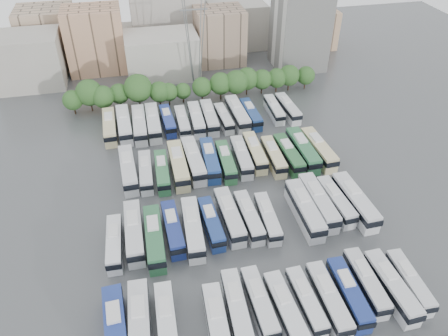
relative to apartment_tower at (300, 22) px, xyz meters
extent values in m
plane|color=#424447|center=(-34.00, -58.00, -13.00)|extent=(220.00, 220.00, 0.00)
cylinder|color=black|center=(-64.02, -15.98, -11.98)|extent=(0.36, 0.36, 2.05)
sphere|color=#234C1E|center=(-64.02, -15.98, -9.20)|extent=(4.92, 4.92, 4.92)
cylinder|color=black|center=(-59.94, -15.25, -11.64)|extent=(0.36, 0.36, 2.71)
sphere|color=#234C1E|center=(-59.94, -15.25, -7.96)|extent=(6.51, 6.51, 6.51)
cylinder|color=black|center=(-56.70, -16.75, -11.85)|extent=(0.36, 0.36, 2.30)
sphere|color=#234C1E|center=(-56.70, -16.75, -8.73)|extent=(5.52, 5.52, 5.52)
cylinder|color=black|center=(-52.80, -15.17, -11.95)|extent=(0.36, 0.36, 2.10)
sphere|color=#234C1E|center=(-52.80, -15.17, -9.10)|extent=(5.04, 5.04, 5.04)
cylinder|color=black|center=(-48.00, -16.18, -11.54)|extent=(0.36, 0.36, 2.91)
sphere|color=#234C1E|center=(-48.00, -16.18, -7.59)|extent=(7.00, 7.00, 7.00)
cylinder|color=black|center=(-42.90, -16.68, -11.91)|extent=(0.36, 0.36, 2.18)
sphere|color=#234C1E|center=(-42.90, -16.68, -8.94)|extent=(5.24, 5.24, 5.24)
cylinder|color=black|center=(-40.57, -16.40, -12.03)|extent=(0.36, 0.36, 1.95)
sphere|color=#234C1E|center=(-40.57, -16.40, -9.38)|extent=(4.67, 4.67, 4.67)
cylinder|color=black|center=(-36.84, -15.81, -12.13)|extent=(0.36, 0.36, 1.73)
sphere|color=#234C1E|center=(-36.84, -15.81, -9.79)|extent=(4.15, 4.15, 4.15)
cylinder|color=black|center=(-31.91, -16.10, -11.95)|extent=(0.36, 0.36, 2.11)
sphere|color=#234C1E|center=(-31.91, -16.10, -9.08)|extent=(5.06, 5.06, 5.06)
cylinder|color=black|center=(-27.03, -16.26, -11.81)|extent=(0.36, 0.36, 2.39)
sphere|color=#234C1E|center=(-27.03, -16.26, -8.56)|extent=(5.74, 5.74, 5.74)
cylinder|color=black|center=(-23.02, -16.83, -11.73)|extent=(0.36, 0.36, 2.54)
sphere|color=#234C1E|center=(-23.02, -16.83, -8.28)|extent=(6.10, 6.10, 6.10)
cylinder|color=black|center=(-19.69, -15.18, -11.78)|extent=(0.36, 0.36, 2.44)
sphere|color=#234C1E|center=(-19.69, -15.18, -8.47)|extent=(5.86, 5.86, 5.86)
cylinder|color=black|center=(-15.63, -15.48, -11.91)|extent=(0.36, 0.36, 2.19)
sphere|color=#234C1E|center=(-15.63, -15.48, -8.93)|extent=(5.26, 5.26, 5.26)
cylinder|color=black|center=(-11.50, -15.41, -11.92)|extent=(0.36, 0.36, 2.16)
sphere|color=#234C1E|center=(-11.50, -15.41, -8.99)|extent=(5.18, 5.18, 5.18)
cylinder|color=black|center=(-7.96, -15.16, -11.84)|extent=(0.36, 0.36, 2.32)
sphere|color=#234C1E|center=(-7.96, -15.16, -8.69)|extent=(5.57, 5.57, 5.57)
cylinder|color=black|center=(-3.24, -15.25, -11.97)|extent=(0.36, 0.36, 2.06)
sphere|color=#234C1E|center=(-3.24, -15.25, -9.17)|extent=(4.95, 4.95, 4.95)
cube|color=#9E998E|center=(-76.00, 4.00, -6.00)|extent=(18.00, 14.00, 14.00)
cube|color=tan|center=(-58.00, 10.00, -4.00)|extent=(16.00, 12.00, 18.00)
cube|color=#ADA89E|center=(-40.00, 2.00, -7.00)|extent=(20.00, 14.00, 12.00)
cube|color=gray|center=(-22.00, 8.00, -5.00)|extent=(14.00, 12.00, 16.00)
cube|color=gray|center=(-36.00, 22.00, -3.00)|extent=(22.00, 16.00, 20.00)
cube|color=tan|center=(-72.00, 20.00, -5.00)|extent=(16.00, 14.00, 16.00)
cube|color=#A39E93|center=(-14.00, 20.00, -6.00)|extent=(18.00, 14.00, 14.00)
cube|color=tan|center=(10.00, 14.00, -7.00)|extent=(14.00, 12.00, 12.00)
cube|color=gray|center=(-48.00, 16.00, -8.00)|extent=(12.00, 10.00, 10.00)
cube|color=silver|center=(0.00, 0.00, 0.00)|extent=(14.00, 14.00, 26.00)
cylinder|color=slate|center=(-34.00, -10.00, 4.00)|extent=(2.90, 2.91, 33.83)
cylinder|color=slate|center=(-34.00, -6.00, 4.00)|extent=(2.90, 2.91, 33.83)
cylinder|color=slate|center=(-30.00, -10.00, 4.00)|extent=(2.90, 2.91, 33.83)
cylinder|color=slate|center=(-30.00, -6.00, 4.00)|extent=(2.90, 2.91, 33.83)
cube|color=slate|center=(-32.00, -8.00, 8.08)|extent=(7.00, 0.30, 0.30)
cube|color=navy|center=(-55.52, -81.09, -11.18)|extent=(3.36, 12.93, 3.63)
cube|color=black|center=(-55.52, -81.25, -10.49)|extent=(3.50, 13.13, 1.07)
cube|color=silver|center=(-55.60, -79.49, -9.13)|extent=(1.98, 3.50, 0.47)
cube|color=silver|center=(-52.38, -80.94, -11.18)|extent=(3.20, 12.97, 3.65)
cube|color=black|center=(-52.39, -81.10, -10.48)|extent=(3.33, 13.17, 1.07)
cube|color=silver|center=(-52.32, -79.33, -9.11)|extent=(1.95, 3.50, 0.47)
cube|color=silver|center=(-48.80, -81.25, -11.35)|extent=(2.78, 11.72, 3.30)
cube|color=black|center=(-48.80, -81.40, -10.72)|extent=(2.90, 11.90, 0.97)
cube|color=silver|center=(-48.76, -79.79, -9.48)|extent=(1.73, 3.15, 0.43)
cube|color=silver|center=(-42.15, -83.09, -11.33)|extent=(3.03, 11.89, 3.34)
cube|color=black|center=(-42.16, -83.24, -10.69)|extent=(3.16, 12.07, 0.98)
cube|color=silver|center=(-42.09, -81.62, -9.44)|extent=(1.81, 3.22, 0.43)
cube|color=silver|center=(-38.95, -80.93, -11.37)|extent=(2.96, 11.61, 3.26)
cube|color=black|center=(-38.95, -81.07, -10.75)|extent=(3.08, 11.79, 0.96)
cube|color=silver|center=(-38.88, -79.49, -9.53)|extent=(1.77, 3.14, 0.42)
cube|color=silver|center=(-35.60, -80.95, -11.40)|extent=(2.65, 11.35, 3.20)
cube|color=black|center=(-35.60, -81.09, -10.79)|extent=(2.77, 11.52, 0.94)
cube|color=silver|center=(-35.63, -79.54, -9.59)|extent=(1.67, 3.05, 0.41)
cube|color=silver|center=(-32.37, -82.90, -11.35)|extent=(3.06, 11.77, 3.30)
cube|color=black|center=(-32.37, -83.04, -10.72)|extent=(3.18, 11.95, 0.97)
cube|color=silver|center=(-32.45, -81.44, -9.48)|extent=(1.81, 3.19, 0.43)
cube|color=silver|center=(-28.98, -82.06, -11.49)|extent=(2.59, 10.74, 3.02)
cube|color=black|center=(-28.98, -82.19, -10.91)|extent=(2.70, 10.90, 0.89)
cube|color=silver|center=(-29.02, -80.73, -9.78)|extent=(1.60, 2.89, 0.39)
cube|color=silver|center=(-25.78, -82.52, -11.35)|extent=(2.48, 11.64, 3.30)
cube|color=black|center=(-25.78, -82.66, -10.72)|extent=(2.60, 11.82, 0.97)
cube|color=silver|center=(-25.78, -81.06, -9.49)|extent=(1.65, 3.11, 0.43)
cube|color=navy|center=(-22.49, -82.21, -11.38)|extent=(2.75, 11.50, 3.24)
cube|color=black|center=(-22.49, -82.35, -10.76)|extent=(2.87, 11.67, 0.95)
cube|color=silver|center=(-22.45, -80.78, -9.55)|extent=(1.71, 3.09, 0.42)
cube|color=silver|center=(-19.10, -80.91, -11.41)|extent=(2.64, 11.29, 3.18)
cube|color=black|center=(-19.10, -81.05, -10.80)|extent=(2.76, 11.46, 0.94)
cube|color=silver|center=(-19.07, -79.50, -9.61)|extent=(1.66, 3.03, 0.41)
cube|color=silver|center=(-15.89, -82.57, -11.29)|extent=(2.96, 12.17, 3.43)
cube|color=black|center=(-15.89, -82.72, -10.63)|extent=(3.08, 12.35, 1.01)
cube|color=silver|center=(-15.94, -81.06, -9.35)|extent=(1.82, 3.28, 0.44)
cube|color=silver|center=(-12.69, -82.21, -11.49)|extent=(2.60, 10.75, 3.03)
cube|color=black|center=(-12.69, -82.34, -10.91)|extent=(2.71, 10.91, 0.89)
cube|color=silver|center=(-12.64, -80.87, -9.78)|extent=(1.60, 2.89, 0.39)
cube|color=silver|center=(-55.40, -64.60, -11.45)|extent=(2.71, 11.03, 3.10)
cube|color=black|center=(-55.40, -64.74, -10.85)|extent=(2.82, 11.20, 0.91)
cube|color=silver|center=(-55.35, -63.23, -9.69)|extent=(1.65, 2.97, 0.40)
cube|color=silver|center=(-52.10, -63.02, -11.19)|extent=(2.78, 12.80, 3.62)
cube|color=black|center=(-52.10, -63.18, -10.50)|extent=(2.91, 13.00, 1.07)
cube|color=silver|center=(-52.09, -61.42, -9.14)|extent=(1.83, 3.42, 0.47)
cube|color=#2B653E|center=(-48.91, -65.11, -11.19)|extent=(2.95, 12.86, 3.63)
cube|color=black|center=(-48.91, -65.27, -10.49)|extent=(3.09, 13.05, 1.07)
cube|color=silver|center=(-48.88, -63.51, -9.14)|extent=(1.88, 3.45, 0.47)
cube|color=navy|center=(-45.66, -63.43, -11.37)|extent=(2.77, 11.57, 3.26)
cube|color=black|center=(-45.65, -63.57, -10.75)|extent=(2.89, 11.75, 0.96)
cube|color=silver|center=(-45.70, -61.99, -9.53)|extent=(1.72, 3.11, 0.42)
cube|color=silver|center=(-42.38, -64.31, -11.19)|extent=(3.36, 12.90, 3.62)
cube|color=black|center=(-42.39, -64.47, -10.50)|extent=(3.50, 13.09, 1.06)
cube|color=silver|center=(-42.30, -62.71, -9.15)|extent=(1.98, 3.49, 0.47)
cube|color=navy|center=(-39.04, -63.50, -11.43)|extent=(2.79, 11.18, 3.14)
cube|color=black|center=(-39.03, -63.64, -10.83)|extent=(2.91, 11.35, 0.92)
cube|color=silver|center=(-39.09, -62.11, -9.65)|extent=(1.69, 3.02, 0.41)
cube|color=silver|center=(-35.61, -62.63, -11.24)|extent=(3.07, 12.48, 3.51)
cube|color=black|center=(-35.60, -62.79, -10.57)|extent=(3.21, 12.67, 1.03)
cube|color=silver|center=(-35.67, -61.09, -9.26)|extent=(1.87, 3.37, 0.45)
cube|color=silver|center=(-32.35, -63.45, -11.39)|extent=(2.76, 11.41, 3.21)
cube|color=black|center=(-32.34, -63.59, -10.78)|extent=(2.87, 11.59, 0.95)
cube|color=silver|center=(-32.39, -62.03, -9.58)|extent=(1.70, 3.07, 0.42)
cube|color=silver|center=(-29.19, -64.35, -11.46)|extent=(2.77, 10.95, 3.08)
cube|color=black|center=(-29.20, -64.48, -10.87)|extent=(2.89, 11.12, 0.91)
cube|color=silver|center=(-29.13, -62.99, -9.72)|extent=(1.66, 2.96, 0.40)
cube|color=silver|center=(-22.30, -64.09, -11.11)|extent=(2.95, 13.36, 3.78)
cube|color=black|center=(-22.30, -64.25, -10.39)|extent=(3.08, 13.56, 1.11)
cube|color=silver|center=(-22.28, -62.42, -8.98)|extent=(1.92, 3.57, 0.49)
cube|color=silver|center=(-19.16, -62.70, -11.12)|extent=(2.88, 13.27, 3.76)
cube|color=black|center=(-19.16, -62.87, -10.40)|extent=(3.02, 13.47, 1.10)
cube|color=silver|center=(-19.17, -61.05, -9.00)|extent=(1.90, 3.54, 0.49)
cube|color=silver|center=(-15.82, -62.97, -11.35)|extent=(3.02, 11.77, 3.31)
cube|color=black|center=(-15.81, -63.11, -10.72)|extent=(3.15, 11.95, 0.97)
cube|color=silver|center=(-15.89, -61.51, -9.48)|extent=(1.80, 3.18, 0.43)
cube|color=silver|center=(-12.59, -64.01, -11.10)|extent=(3.27, 13.47, 3.79)
cube|color=black|center=(-12.59, -64.18, -10.38)|extent=(3.41, 13.68, 1.12)
cube|color=silver|center=(-12.64, -62.34, -8.96)|extent=(2.01, 3.63, 0.49)
cube|color=silver|center=(-52.21, -45.12, -11.16)|extent=(3.31, 13.11, 3.68)
cube|color=black|center=(-52.21, -45.28, -10.45)|extent=(3.45, 13.31, 1.08)
cube|color=silver|center=(-52.28, -43.49, -9.08)|extent=(1.99, 3.54, 0.48)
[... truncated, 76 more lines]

